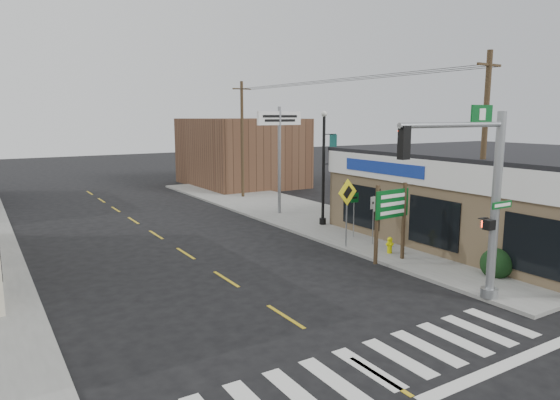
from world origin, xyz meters
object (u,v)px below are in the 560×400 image
traffic_signal_pole (482,187)px  dance_center_sign (279,133)px  guide_sign (391,212)px  utility_pole_far (242,138)px  lamp_post (325,159)px  bare_tree (469,170)px  utility_pole_near (483,158)px  fire_hydrant (390,244)px

traffic_signal_pole → dance_center_sign: dance_center_sign is taller
guide_sign → utility_pole_far: 17.77m
dance_center_sign → traffic_signal_pole: bearing=-101.2°
lamp_post → dance_center_sign: (-0.37, 3.89, 1.29)m
utility_pole_far → bare_tree: bearing=-86.6°
bare_tree → utility_pole_near: (-1.67, -1.85, 0.72)m
traffic_signal_pole → utility_pole_far: (3.37, 22.01, 0.55)m
guide_sign → fire_hydrant: bearing=42.7°
lamp_post → guide_sign: bearing=-88.8°
dance_center_sign → utility_pole_near: bearing=-88.3°
fire_hydrant → bare_tree: bare_tree is taller
lamp_post → dance_center_sign: size_ratio=0.96×
lamp_post → utility_pole_far: 10.55m
bare_tree → lamp_post: bearing=107.4°
lamp_post → dance_center_sign: bearing=112.1°
guide_sign → utility_pole_far: bearing=78.1°
guide_sign → bare_tree: (4.17, -0.25, 1.42)m
fire_hydrant → traffic_signal_pole: bearing=-107.0°
dance_center_sign → utility_pole_near: (0.96, -12.94, -0.61)m
bare_tree → utility_pole_far: 17.79m
dance_center_sign → fire_hydrant: bearing=-96.5°
utility_pole_near → utility_pole_far: bearing=86.4°
utility_pole_far → dance_center_sign: bearing=-100.5°
lamp_post → bare_tree: lamp_post is taller
dance_center_sign → utility_pole_near: utility_pole_near is taller
lamp_post → utility_pole_far: bearing=103.1°
guide_sign → lamp_post: (1.92, 6.94, 1.46)m
traffic_signal_pole → dance_center_sign: 15.62m
lamp_post → utility_pole_near: 9.09m
lamp_post → utility_pole_far: utility_pole_far is taller
guide_sign → utility_pole_near: 3.91m
guide_sign → lamp_post: 7.35m
utility_pole_near → dance_center_sign: bearing=90.8°
bare_tree → fire_hydrant: bearing=160.9°
dance_center_sign → guide_sign: bearing=-100.6°
lamp_post → utility_pole_near: utility_pole_near is taller
utility_pole_near → guide_sign: bearing=136.5°
bare_tree → utility_pole_far: (-1.61, 17.70, 0.73)m
fire_hydrant → utility_pole_far: size_ratio=0.09×
utility_pole_near → fire_hydrant: bearing=115.3°
lamp_post → utility_pole_near: (0.58, -9.05, 0.68)m
fire_hydrant → bare_tree: size_ratio=0.16×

